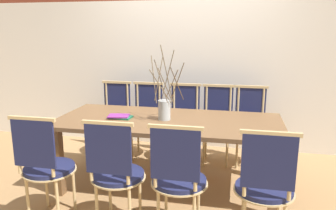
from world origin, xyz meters
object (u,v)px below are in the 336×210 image
at_px(chair_near_center, 178,176).
at_px(vase_centerpiece, 164,108).
at_px(book_stack, 120,117).
at_px(chair_far_center, 184,120).
at_px(dining_table, 168,128).

relative_size(chair_near_center, vase_centerpiece, 1.28).
height_order(chair_near_center, book_stack, chair_near_center).
bearing_deg(vase_centerpiece, chair_near_center, -70.20).
height_order(chair_near_center, chair_far_center, same).
distance_m(chair_far_center, vase_centerpiece, 0.90).
bearing_deg(dining_table, chair_far_center, 88.12).
xyz_separation_m(dining_table, chair_near_center, (0.26, -0.82, -0.13)).
xyz_separation_m(chair_near_center, book_stack, (-0.75, 0.77, 0.23)).
xyz_separation_m(vase_centerpiece, book_stack, (-0.46, -0.03, -0.11)).
height_order(dining_table, chair_near_center, chair_near_center).
height_order(chair_near_center, vase_centerpiece, vase_centerpiece).
xyz_separation_m(chair_far_center, book_stack, (-0.52, -0.86, 0.23)).
bearing_deg(chair_near_center, book_stack, 134.33).
bearing_deg(dining_table, book_stack, -174.66).
height_order(chair_far_center, vase_centerpiece, vase_centerpiece).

